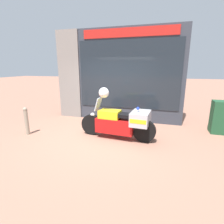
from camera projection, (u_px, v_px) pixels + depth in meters
ground_plane at (101, 136)px, 5.51m from camera, size 60.00×60.00×0.00m
shop_building at (108, 76)px, 7.03m from camera, size 5.06×0.55×3.55m
window_display at (127, 108)px, 7.17m from camera, size 3.64×0.30×1.98m
paramedic_motorcycle at (122, 122)px, 5.21m from camera, size 2.36×0.75×1.23m
white_helmet at (104, 93)px, 5.19m from camera, size 0.31×0.31×0.31m
street_bollard at (26, 121)px, 5.57m from camera, size 0.13×0.13×0.90m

